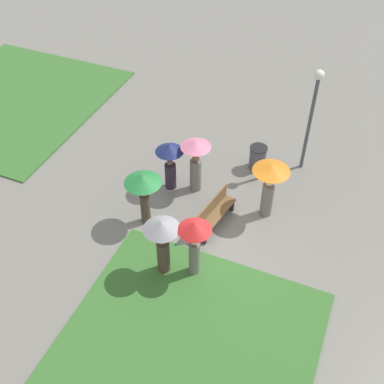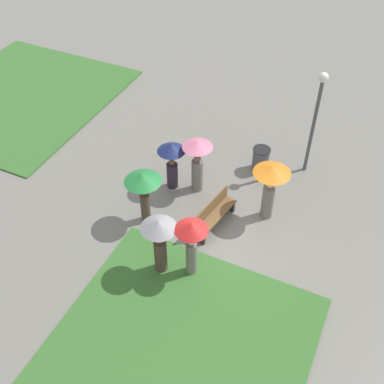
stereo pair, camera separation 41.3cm
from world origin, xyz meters
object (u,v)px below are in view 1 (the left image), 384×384
crowd_person_navy (170,159)px  park_bench (213,213)px  crowd_person_pink (196,159)px  crowd_person_green (143,186)px  trash_bin (258,157)px  crowd_person_red (195,238)px  crowd_person_grey (162,238)px  crowd_person_orange (270,180)px  lamp_post (313,107)px

crowd_person_navy → park_bench: bearing=72.7°
crowd_person_pink → crowd_person_green: size_ratio=1.04×
trash_bin → crowd_person_navy: size_ratio=0.49×
crowd_person_red → park_bench: bearing=139.5°
trash_bin → crowd_person_green: (-3.85, 2.41, 1.04)m
crowd_person_grey → crowd_person_navy: size_ratio=1.11×
park_bench → crowd_person_orange: bearing=-41.9°
lamp_post → crowd_person_green: lamp_post is taller
park_bench → crowd_person_grey: crowd_person_grey is taller
crowd_person_green → crowd_person_navy: bearing=-95.9°
lamp_post → crowd_person_orange: lamp_post is taller
crowd_person_grey → crowd_person_navy: 3.53m
crowd_person_grey → crowd_person_red: crowd_person_red is taller
trash_bin → crowd_person_navy: bearing=131.7°
trash_bin → crowd_person_pink: 2.57m
park_bench → crowd_person_navy: bearing=71.5°
crowd_person_red → crowd_person_green: crowd_person_red is taller
crowd_person_red → trash_bin: bearing=131.2°
crowd_person_green → crowd_person_grey: bearing=126.8°
lamp_post → crowd_person_pink: lamp_post is taller
crowd_person_orange → crowd_person_pink: size_ratio=1.02×
crowd_person_red → crowd_person_grey: bearing=-117.1°
lamp_post → crowd_person_red: lamp_post is taller
lamp_post → crowd_person_orange: bearing=169.6°
trash_bin → crowd_person_grey: (-5.38, 1.06, 0.94)m
lamp_post → crowd_person_red: size_ratio=1.87×
crowd_person_red → crowd_person_green: size_ratio=1.08×
park_bench → crowd_person_navy: (1.05, 1.93, 0.74)m
lamp_post → crowd_person_red: (-5.75, 1.69, -1.03)m
crowd_person_green → trash_bin: bearing=-126.5°
trash_bin → crowd_person_green: crowd_person_green is taller
crowd_person_grey → crowd_person_red: bearing=178.1°
crowd_person_grey → crowd_person_red: 0.86m
crowd_person_orange → crowd_person_green: size_ratio=1.07×
trash_bin → crowd_person_orange: bearing=-155.9°
crowd_person_red → crowd_person_pink: size_ratio=1.03×
crowd_person_navy → crowd_person_green: (-1.74, 0.04, 0.26)m
park_bench → crowd_person_red: 2.19m
trash_bin → crowd_person_navy: 3.26m
crowd_person_grey → crowd_person_red: size_ratio=0.98×
lamp_post → trash_bin: (-0.65, 1.43, -2.04)m
crowd_person_orange → crowd_person_pink: bearing=89.3°
crowd_person_pink → trash_bin: bearing=113.2°
crowd_person_red → lamp_post: bearing=117.7°
crowd_person_red → crowd_person_orange: bearing=112.7°
lamp_post → crowd_person_navy: bearing=126.0°
trash_bin → crowd_person_grey: crowd_person_grey is taller
crowd_person_red → crowd_person_navy: bearing=169.2°
trash_bin → lamp_post: bearing=-65.6°
crowd_person_orange → crowd_person_green: (-1.76, 3.34, 0.05)m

